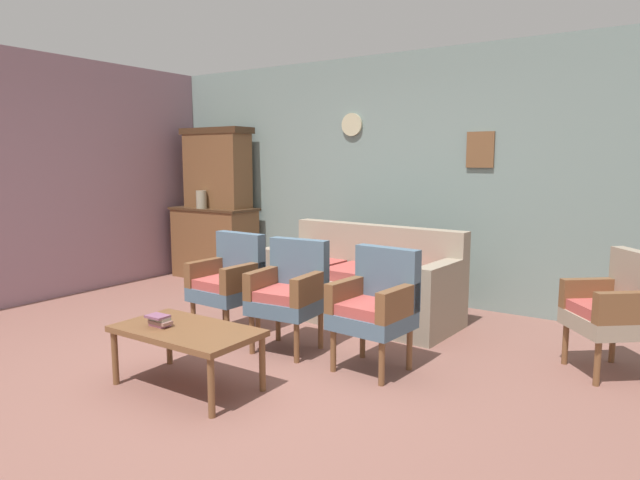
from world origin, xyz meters
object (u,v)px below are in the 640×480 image
at_px(vase_on_cabinet, 201,200).
at_px(armchair_by_doorway, 290,290).
at_px(side_cabinet, 215,243).
at_px(armchair_row_middle, 376,304).
at_px(coffee_table, 187,334).
at_px(armchair_near_cabinet, 229,279).
at_px(wingback_chair_by_fireplace, 615,307).
at_px(book_stack_on_table, 159,320).
at_px(floral_couch, 362,286).

relative_size(vase_on_cabinet, armchair_by_doorway, 0.26).
bearing_deg(side_cabinet, armchair_row_middle, -27.59).
bearing_deg(coffee_table, armchair_near_cabinet, 119.28).
xyz_separation_m(wingback_chair_by_fireplace, book_stack_on_table, (-2.56, -1.97, -0.04)).
bearing_deg(side_cabinet, wingback_chair_by_fireplace, -10.17).
height_order(side_cabinet, armchair_near_cabinet, side_cabinet).
relative_size(armchair_near_cabinet, coffee_table, 0.90).
xyz_separation_m(armchair_by_doorway, book_stack_on_table, (-0.29, -1.09, -0.04)).
bearing_deg(floral_couch, vase_on_cabinet, 170.49).
bearing_deg(book_stack_on_table, armchair_near_cabinet, 109.84).
distance_m(armchair_row_middle, coffee_table, 1.37).
bearing_deg(armchair_row_middle, floral_couch, 123.88).
relative_size(vase_on_cabinet, armchair_row_middle, 0.26).
xyz_separation_m(armchair_near_cabinet, coffee_table, (0.59, -1.05, -0.12)).
relative_size(armchair_near_cabinet, wingback_chair_by_fireplace, 1.00).
bearing_deg(floral_couch, armchair_near_cabinet, -123.46).
bearing_deg(armchair_by_doorway, floral_couch, 88.47).
distance_m(armchair_near_cabinet, coffee_table, 1.21).
bearing_deg(armchair_near_cabinet, book_stack_on_table, -70.16).
relative_size(armchair_near_cabinet, armchair_by_doorway, 1.00).
height_order(vase_on_cabinet, floral_couch, vase_on_cabinet).
bearing_deg(vase_on_cabinet, book_stack_on_table, -49.17).
height_order(side_cabinet, armchair_row_middle, side_cabinet).
xyz_separation_m(floral_couch, coffee_table, (-0.14, -2.15, 0.05)).
relative_size(wingback_chair_by_fireplace, book_stack_on_table, 5.32).
distance_m(coffee_table, book_stack_on_table, 0.22).
bearing_deg(floral_couch, coffee_table, -93.67).
bearing_deg(book_stack_on_table, side_cabinet, 128.47).
bearing_deg(side_cabinet, coffee_table, -48.59).
relative_size(side_cabinet, wingback_chair_by_fireplace, 1.28).
relative_size(wingback_chair_by_fireplace, coffee_table, 0.90).
xyz_separation_m(armchair_near_cabinet, wingback_chair_by_fireplace, (2.96, 0.85, 0.00)).
distance_m(floral_couch, book_stack_on_table, 2.25).
bearing_deg(armchair_by_doorway, wingback_chair_by_fireplace, 21.31).
xyz_separation_m(vase_on_cabinet, coffee_table, (2.49, -2.59, -0.67)).
xyz_separation_m(side_cabinet, wingback_chair_by_fireplace, (4.81, -0.86, 0.03)).
distance_m(wingback_chair_by_fireplace, coffee_table, 3.04).
bearing_deg(floral_couch, armchair_by_doorway, -91.53).
height_order(vase_on_cabinet, book_stack_on_table, vase_on_cabinet).
height_order(floral_couch, armchair_by_doorway, same).
xyz_separation_m(armchair_by_doorway, coffee_table, (-0.11, -1.02, -0.12)).
distance_m(armchair_near_cabinet, wingback_chair_by_fireplace, 3.08).
height_order(vase_on_cabinet, armchair_row_middle, vase_on_cabinet).
bearing_deg(armchair_near_cabinet, wingback_chair_by_fireplace, 16.02).
distance_m(side_cabinet, vase_on_cabinet, 0.61).
relative_size(armchair_row_middle, coffee_table, 0.90).
bearing_deg(armchair_row_middle, book_stack_on_table, -134.63).
bearing_deg(vase_on_cabinet, armchair_near_cabinet, -39.09).
distance_m(vase_on_cabinet, armchair_row_middle, 3.77).
bearing_deg(side_cabinet, armchair_by_doorway, -34.44).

